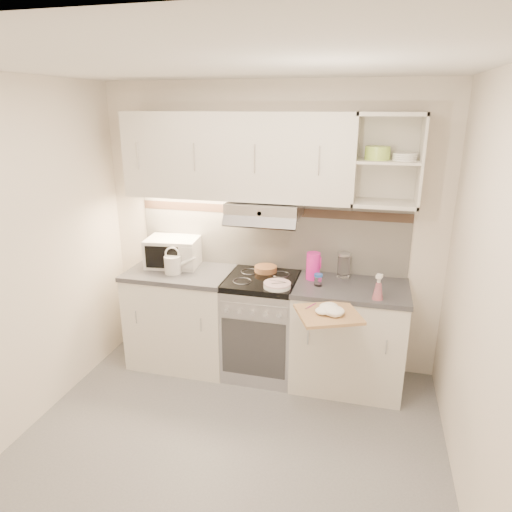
{
  "coord_description": "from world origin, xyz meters",
  "views": [
    {
      "loc": [
        0.85,
        -2.43,
        2.28
      ],
      "look_at": [
        -0.01,
        0.95,
        1.14
      ],
      "focal_mm": 32.0,
      "sensor_mm": 36.0,
      "label": 1
    }
  ],
  "objects": [
    {
      "name": "electric_range",
      "position": [
        0.0,
        1.1,
        0.45
      ],
      "size": [
        0.6,
        0.6,
        0.9
      ],
      "color": "#B7B7BC",
      "rests_on": "ground"
    },
    {
      "name": "base_cabinet_left",
      "position": [
        -0.75,
        1.1,
        0.43
      ],
      "size": [
        0.9,
        0.6,
        0.86
      ],
      "primitive_type": "cube",
      "color": "silver",
      "rests_on": "ground"
    },
    {
      "name": "spray_bottle",
      "position": [
        0.95,
        0.88,
        0.98
      ],
      "size": [
        0.08,
        0.08,
        0.22
      ],
      "rotation": [
        0.0,
        0.0,
        -0.27
      ],
      "color": "pink",
      "rests_on": "worktop_right"
    },
    {
      "name": "spice_jar",
      "position": [
        0.48,
        1.04,
        0.95
      ],
      "size": [
        0.07,
        0.07,
        0.1
      ],
      "rotation": [
        0.0,
        0.0,
        -0.02
      ],
      "color": "white",
      "rests_on": "worktop_right"
    },
    {
      "name": "dish_towel",
      "position": [
        0.59,
        0.59,
        0.92
      ],
      "size": [
        0.25,
        0.21,
        0.07
      ],
      "primitive_type": null,
      "rotation": [
        0.0,
        0.0,
        -0.01
      ],
      "color": "silver",
      "rests_on": "cutting_board"
    },
    {
      "name": "pink_pitcher",
      "position": [
        0.42,
        1.18,
        1.02
      ],
      "size": [
        0.12,
        0.12,
        0.23
      ],
      "rotation": [
        0.0,
        0.0,
        0.37
      ],
      "color": "#EA21A1",
      "rests_on": "worktop_right"
    },
    {
      "name": "microwave",
      "position": [
        -0.86,
        1.21,
        1.03
      ],
      "size": [
        0.49,
        0.39,
        0.26
      ],
      "rotation": [
        0.0,
        0.0,
        0.11
      ],
      "color": "silver",
      "rests_on": "worktop_left"
    },
    {
      "name": "worktop_left",
      "position": [
        -0.75,
        1.1,
        0.88
      ],
      "size": [
        0.92,
        0.62,
        0.04
      ],
      "primitive_type": "cube",
      "color": "#47474C",
      "rests_on": "base_cabinet_left"
    },
    {
      "name": "base_cabinet_right",
      "position": [
        0.75,
        1.1,
        0.43
      ],
      "size": [
        0.9,
        0.6,
        0.86
      ],
      "primitive_type": "cube",
      "color": "silver",
      "rests_on": "ground"
    },
    {
      "name": "glass_jar",
      "position": [
        0.67,
        1.3,
        1.01
      ],
      "size": [
        0.11,
        0.11,
        0.21
      ],
      "rotation": [
        0.0,
        0.0,
        0.1
      ],
      "color": "white",
      "rests_on": "worktop_right"
    },
    {
      "name": "worktop_right",
      "position": [
        0.75,
        1.1,
        0.88
      ],
      "size": [
        0.92,
        0.62,
        0.04
      ],
      "primitive_type": "cube",
      "color": "#47474C",
      "rests_on": "base_cabinet_right"
    },
    {
      "name": "bread_loaf",
      "position": [
        -0.0,
        1.26,
        0.92
      ],
      "size": [
        0.2,
        0.2,
        0.05
      ],
      "primitive_type": "cylinder",
      "color": "olive",
      "rests_on": "electric_range"
    },
    {
      "name": "cutting_board",
      "position": [
        0.62,
        0.58,
        0.87
      ],
      "size": [
        0.54,
        0.52,
        0.02
      ],
      "primitive_type": "cube",
      "rotation": [
        0.0,
        0.0,
        0.41
      ],
      "color": "tan",
      "rests_on": "base_cabinet_right"
    },
    {
      "name": "ground",
      "position": [
        0.0,
        0.0,
        0.0
      ],
      "size": [
        3.0,
        3.0,
        0.0
      ],
      "primitive_type": "plane",
      "color": "gray",
      "rests_on": "ground"
    },
    {
      "name": "watering_can",
      "position": [
        -0.77,
        1.02,
        0.99
      ],
      "size": [
        0.28,
        0.15,
        0.24
      ],
      "rotation": [
        0.0,
        0.0,
        0.26
      ],
      "color": "silver",
      "rests_on": "worktop_left"
    },
    {
      "name": "room_shell",
      "position": [
        0.0,
        0.37,
        1.63
      ],
      "size": [
        3.04,
        2.84,
        2.52
      ],
      "color": "white",
      "rests_on": "ground"
    },
    {
      "name": "plate_stack",
      "position": [
        0.17,
        0.92,
        0.92
      ],
      "size": [
        0.22,
        0.22,
        0.05
      ],
      "rotation": [
        0.0,
        0.0,
        0.03
      ],
      "color": "white",
      "rests_on": "electric_range"
    }
  ]
}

